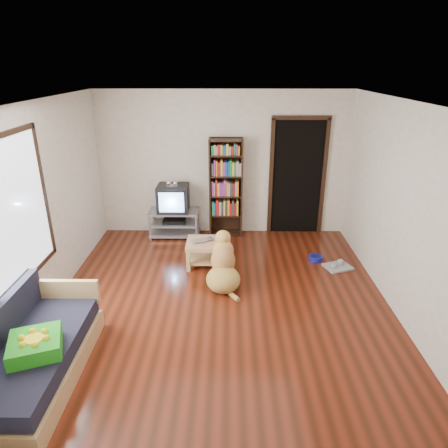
{
  "coord_description": "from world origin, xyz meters",
  "views": [
    {
      "loc": [
        0.09,
        -4.58,
        3.01
      ],
      "look_at": [
        0.04,
        0.62,
        0.9
      ],
      "focal_mm": 32.0,
      "sensor_mm": 36.0,
      "label": 1
    }
  ],
  "objects_px": {
    "dog": "(223,266)",
    "grey_rag": "(338,267)",
    "crt_tv": "(173,198)",
    "sofa": "(33,356)",
    "tv_stand": "(174,222)",
    "green_cushion": "(35,345)",
    "laptop": "(204,241)",
    "bookshelf": "(226,183)",
    "dog_bowl": "(316,258)",
    "coffee_table": "(204,248)"
  },
  "relations": [
    {
      "from": "dog",
      "to": "grey_rag",
      "type": "bearing_deg",
      "value": 15.89
    },
    {
      "from": "crt_tv",
      "to": "sofa",
      "type": "relative_size",
      "value": 0.32
    },
    {
      "from": "tv_stand",
      "to": "grey_rag",
      "type": "bearing_deg",
      "value": -24.29
    },
    {
      "from": "green_cushion",
      "to": "laptop",
      "type": "xyz_separation_m",
      "value": [
        1.47,
        2.59,
        -0.08
      ]
    },
    {
      "from": "green_cushion",
      "to": "sofa",
      "type": "distance_m",
      "value": 0.29
    },
    {
      "from": "bookshelf",
      "to": "sofa",
      "type": "xyz_separation_m",
      "value": [
        -1.92,
        -3.72,
        -0.74
      ]
    },
    {
      "from": "laptop",
      "to": "dog_bowl",
      "type": "height_order",
      "value": "laptop"
    },
    {
      "from": "crt_tv",
      "to": "dog",
      "type": "xyz_separation_m",
      "value": [
        0.93,
        -1.77,
        -0.46
      ]
    },
    {
      "from": "crt_tv",
      "to": "coffee_table",
      "type": "distance_m",
      "value": 1.39
    },
    {
      "from": "sofa",
      "to": "bookshelf",
      "type": "bearing_deg",
      "value": 62.68
    },
    {
      "from": "laptop",
      "to": "dog_bowl",
      "type": "bearing_deg",
      "value": -23.53
    },
    {
      "from": "grey_rag",
      "to": "tv_stand",
      "type": "bearing_deg",
      "value": 155.71
    },
    {
      "from": "laptop",
      "to": "tv_stand",
      "type": "distance_m",
      "value": 1.33
    },
    {
      "from": "crt_tv",
      "to": "dog",
      "type": "relative_size",
      "value": 0.61
    },
    {
      "from": "green_cushion",
      "to": "crt_tv",
      "type": "bearing_deg",
      "value": 56.86
    },
    {
      "from": "green_cushion",
      "to": "dog_bowl",
      "type": "height_order",
      "value": "green_cushion"
    },
    {
      "from": "green_cushion",
      "to": "tv_stand",
      "type": "bearing_deg",
      "value": 56.79
    },
    {
      "from": "laptop",
      "to": "tv_stand",
      "type": "relative_size",
      "value": 0.38
    },
    {
      "from": "laptop",
      "to": "bookshelf",
      "type": "relative_size",
      "value": 0.19
    },
    {
      "from": "crt_tv",
      "to": "tv_stand",
      "type": "bearing_deg",
      "value": -90.0
    },
    {
      "from": "coffee_table",
      "to": "dog",
      "type": "relative_size",
      "value": 0.58
    },
    {
      "from": "laptop",
      "to": "grey_rag",
      "type": "relative_size",
      "value": 0.86
    },
    {
      "from": "dog_bowl",
      "to": "bookshelf",
      "type": "height_order",
      "value": "bookshelf"
    },
    {
      "from": "grey_rag",
      "to": "dog",
      "type": "height_order",
      "value": "dog"
    },
    {
      "from": "grey_rag",
      "to": "dog_bowl",
      "type": "bearing_deg",
      "value": 140.19
    },
    {
      "from": "dog",
      "to": "green_cushion",
      "type": "bearing_deg",
      "value": -131.51
    },
    {
      "from": "tv_stand",
      "to": "bookshelf",
      "type": "relative_size",
      "value": 0.5
    },
    {
      "from": "green_cushion",
      "to": "crt_tv",
      "type": "height_order",
      "value": "crt_tv"
    },
    {
      "from": "green_cushion",
      "to": "bookshelf",
      "type": "relative_size",
      "value": 0.26
    },
    {
      "from": "laptop",
      "to": "dog_bowl",
      "type": "relative_size",
      "value": 1.57
    },
    {
      "from": "grey_rag",
      "to": "coffee_table",
      "type": "xyz_separation_m",
      "value": [
        -2.11,
        0.1,
        0.27
      ]
    },
    {
      "from": "dog_bowl",
      "to": "coffee_table",
      "type": "distance_m",
      "value": 1.83
    },
    {
      "from": "tv_stand",
      "to": "laptop",
      "type": "bearing_deg",
      "value": -62.11
    },
    {
      "from": "bookshelf",
      "to": "sofa",
      "type": "relative_size",
      "value": 1.0
    },
    {
      "from": "dog",
      "to": "coffee_table",
      "type": "bearing_deg",
      "value": 116.92
    },
    {
      "from": "sofa",
      "to": "dog",
      "type": "distance_m",
      "value": 2.68
    },
    {
      "from": "grey_rag",
      "to": "tv_stand",
      "type": "distance_m",
      "value": 3.0
    },
    {
      "from": "dog_bowl",
      "to": "coffee_table",
      "type": "xyz_separation_m",
      "value": [
        -1.81,
        -0.15,
        0.24
      ]
    },
    {
      "from": "crt_tv",
      "to": "bookshelf",
      "type": "relative_size",
      "value": 0.32
    },
    {
      "from": "laptop",
      "to": "crt_tv",
      "type": "bearing_deg",
      "value": 88.14
    },
    {
      "from": "green_cushion",
      "to": "dog",
      "type": "height_order",
      "value": "dog"
    },
    {
      "from": "bookshelf",
      "to": "sofa",
      "type": "distance_m",
      "value": 4.26
    },
    {
      "from": "grey_rag",
      "to": "coffee_table",
      "type": "distance_m",
      "value": 2.13
    },
    {
      "from": "tv_stand",
      "to": "dog_bowl",
      "type": "bearing_deg",
      "value": -22.01
    },
    {
      "from": "coffee_table",
      "to": "tv_stand",
      "type": "bearing_deg",
      "value": 118.51
    },
    {
      "from": "tv_stand",
      "to": "sofa",
      "type": "relative_size",
      "value": 0.5
    },
    {
      "from": "tv_stand",
      "to": "crt_tv",
      "type": "xyz_separation_m",
      "value": [
        0.0,
        0.02,
        0.47
      ]
    },
    {
      "from": "green_cushion",
      "to": "dog",
      "type": "distance_m",
      "value": 2.69
    },
    {
      "from": "dog_bowl",
      "to": "grey_rag",
      "type": "height_order",
      "value": "dog_bowl"
    },
    {
      "from": "laptop",
      "to": "bookshelf",
      "type": "bearing_deg",
      "value": 45.84
    }
  ]
}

